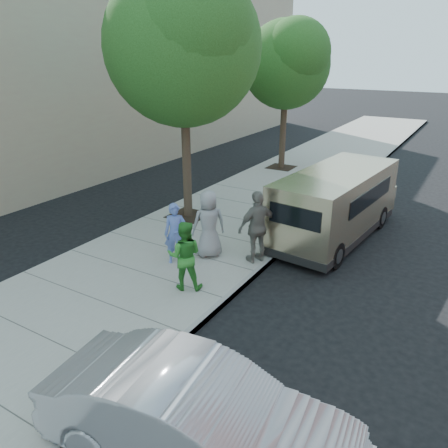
{
  "coord_description": "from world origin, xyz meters",
  "views": [
    {
      "loc": [
        5.75,
        -8.72,
        5.25
      ],
      "look_at": [
        0.36,
        0.28,
        1.1
      ],
      "focal_mm": 35.0,
      "sensor_mm": 36.0,
      "label": 1
    }
  ],
  "objects_px": {
    "tree_far": "(287,61)",
    "person_officer": "(176,234)",
    "person_striped_polo": "(258,227)",
    "tree_near": "(184,41)",
    "parking_meter": "(273,210)",
    "van": "(337,203)",
    "person_green_shirt": "(185,256)",
    "sedan": "(198,421)",
    "person_gray_shirt": "(209,224)"
  },
  "relations": [
    {
      "from": "tree_near",
      "to": "sedan",
      "type": "xyz_separation_m",
      "value": [
        5.45,
        -7.53,
        -4.82
      ]
    },
    {
      "from": "person_striped_polo",
      "to": "parking_meter",
      "type": "bearing_deg",
      "value": -147.67
    },
    {
      "from": "person_officer",
      "to": "person_gray_shirt",
      "type": "bearing_deg",
      "value": 20.58
    },
    {
      "from": "person_green_shirt",
      "to": "person_striped_polo",
      "type": "relative_size",
      "value": 0.86
    },
    {
      "from": "person_green_shirt",
      "to": "tree_far",
      "type": "bearing_deg",
      "value": -105.06
    },
    {
      "from": "van",
      "to": "sedan",
      "type": "height_order",
      "value": "van"
    },
    {
      "from": "tree_far",
      "to": "person_officer",
      "type": "bearing_deg",
      "value": -80.92
    },
    {
      "from": "tree_far",
      "to": "person_gray_shirt",
      "type": "height_order",
      "value": "tree_far"
    },
    {
      "from": "van",
      "to": "person_green_shirt",
      "type": "height_order",
      "value": "van"
    },
    {
      "from": "person_gray_shirt",
      "to": "tree_near",
      "type": "bearing_deg",
      "value": -91.77
    },
    {
      "from": "tree_far",
      "to": "parking_meter",
      "type": "relative_size",
      "value": 4.27
    },
    {
      "from": "person_gray_shirt",
      "to": "person_officer",
      "type": "bearing_deg",
      "value": 9.23
    },
    {
      "from": "tree_near",
      "to": "parking_meter",
      "type": "bearing_deg",
      "value": -14.25
    },
    {
      "from": "parking_meter",
      "to": "person_striped_polo",
      "type": "relative_size",
      "value": 0.8
    },
    {
      "from": "tree_far",
      "to": "person_officer",
      "type": "relative_size",
      "value": 4.09
    },
    {
      "from": "tree_near",
      "to": "tree_far",
      "type": "bearing_deg",
      "value": 90.0
    },
    {
      "from": "van",
      "to": "person_gray_shirt",
      "type": "distance_m",
      "value": 4.04
    },
    {
      "from": "tree_near",
      "to": "van",
      "type": "height_order",
      "value": "tree_near"
    },
    {
      "from": "sedan",
      "to": "person_officer",
      "type": "height_order",
      "value": "person_officer"
    },
    {
      "from": "tree_far",
      "to": "sedan",
      "type": "bearing_deg",
      "value": -70.18
    },
    {
      "from": "person_gray_shirt",
      "to": "sedan",
      "type": "bearing_deg",
      "value": 74.86
    },
    {
      "from": "person_green_shirt",
      "to": "person_officer",
      "type": "bearing_deg",
      "value": -72.67
    },
    {
      "from": "tree_far",
      "to": "parking_meter",
      "type": "xyz_separation_m",
      "value": [
        3.43,
        -8.47,
        -3.63
      ]
    },
    {
      "from": "parking_meter",
      "to": "van",
      "type": "relative_size",
      "value": 0.26
    },
    {
      "from": "tree_near",
      "to": "person_officer",
      "type": "distance_m",
      "value": 5.74
    },
    {
      "from": "van",
      "to": "person_gray_shirt",
      "type": "relative_size",
      "value": 3.17
    },
    {
      "from": "person_officer",
      "to": "person_green_shirt",
      "type": "height_order",
      "value": "person_green_shirt"
    },
    {
      "from": "tree_near",
      "to": "person_striped_polo",
      "type": "height_order",
      "value": "tree_near"
    },
    {
      "from": "tree_far",
      "to": "van",
      "type": "distance_m",
      "value": 8.87
    },
    {
      "from": "tree_far",
      "to": "person_striped_polo",
      "type": "bearing_deg",
      "value": -69.95
    },
    {
      "from": "parking_meter",
      "to": "van",
      "type": "xyz_separation_m",
      "value": [
        1.17,
        1.9,
        -0.15
      ]
    },
    {
      "from": "tree_far",
      "to": "tree_near",
      "type": "bearing_deg",
      "value": -90.0
    },
    {
      "from": "tree_near",
      "to": "person_officer",
      "type": "bearing_deg",
      "value": -60.45
    },
    {
      "from": "tree_far",
      "to": "person_officer",
      "type": "xyz_separation_m",
      "value": [
        1.69,
        -10.59,
        -3.94
      ]
    },
    {
      "from": "tree_near",
      "to": "parking_meter",
      "type": "height_order",
      "value": "tree_near"
    },
    {
      "from": "tree_far",
      "to": "person_officer",
      "type": "distance_m",
      "value": 11.42
    },
    {
      "from": "tree_near",
      "to": "parking_meter",
      "type": "relative_size",
      "value": 4.95
    },
    {
      "from": "van",
      "to": "person_striped_polo",
      "type": "distance_m",
      "value": 3.11
    },
    {
      "from": "tree_far",
      "to": "person_green_shirt",
      "type": "xyz_separation_m",
      "value": [
        2.67,
        -11.55,
        -3.92
      ]
    },
    {
      "from": "sedan",
      "to": "person_green_shirt",
      "type": "xyz_separation_m",
      "value": [
        -2.78,
        3.58,
        0.24
      ]
    },
    {
      "from": "van",
      "to": "person_gray_shirt",
      "type": "xyz_separation_m",
      "value": [
        -2.39,
        -3.26,
        -0.04
      ]
    },
    {
      "from": "tree_near",
      "to": "tree_far",
      "type": "height_order",
      "value": "tree_near"
    },
    {
      "from": "tree_near",
      "to": "person_green_shirt",
      "type": "relative_size",
      "value": 4.62
    },
    {
      "from": "parking_meter",
      "to": "tree_near",
      "type": "bearing_deg",
      "value": 162.5
    },
    {
      "from": "person_gray_shirt",
      "to": "person_striped_polo",
      "type": "distance_m",
      "value": 1.3
    },
    {
      "from": "van",
      "to": "person_green_shirt",
      "type": "relative_size",
      "value": 3.53
    },
    {
      "from": "van",
      "to": "person_striped_polo",
      "type": "height_order",
      "value": "van"
    },
    {
      "from": "person_green_shirt",
      "to": "person_striped_polo",
      "type": "distance_m",
      "value": 2.24
    },
    {
      "from": "parking_meter",
      "to": "person_green_shirt",
      "type": "height_order",
      "value": "person_green_shirt"
    },
    {
      "from": "parking_meter",
      "to": "person_officer",
      "type": "distance_m",
      "value": 2.75
    }
  ]
}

